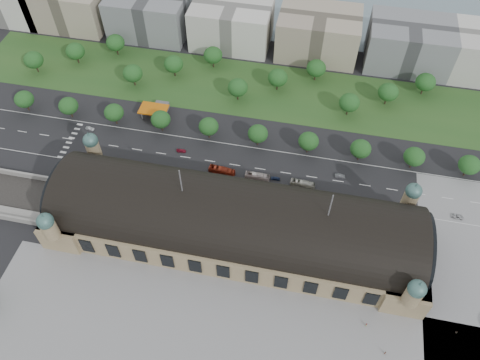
% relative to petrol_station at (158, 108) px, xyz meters
% --- Properties ---
extents(ground, '(900.00, 900.00, 0.00)m').
position_rel_petrol_station_xyz_m(ground, '(53.91, -65.28, -2.95)').
color(ground, black).
rests_on(ground, ground).
extents(station, '(150.00, 48.40, 44.30)m').
position_rel_petrol_station_xyz_m(station, '(53.91, -65.28, 7.33)').
color(station, '#9E8C62').
rests_on(station, ground).
extents(plaza_south, '(190.00, 48.00, 0.12)m').
position_rel_petrol_station_xyz_m(plaza_south, '(63.91, -109.28, -2.95)').
color(plaza_south, gray).
rests_on(plaza_south, ground).
extents(road_slab, '(260.00, 26.00, 0.10)m').
position_rel_petrol_station_xyz_m(road_slab, '(33.91, -27.28, -2.95)').
color(road_slab, black).
rests_on(road_slab, ground).
extents(grass_belt, '(300.00, 45.00, 0.10)m').
position_rel_petrol_station_xyz_m(grass_belt, '(38.91, 27.72, -2.95)').
color(grass_belt, '#265020').
rests_on(grass_belt, ground).
extents(petrol_station, '(14.00, 13.00, 5.05)m').
position_rel_petrol_station_xyz_m(petrol_station, '(0.00, 0.00, 0.00)').
color(petrol_station, '#C6620B').
rests_on(petrol_station, ground).
extents(office_1, '(45.00, 32.00, 24.00)m').
position_rel_petrol_station_xyz_m(office_1, '(-76.09, 67.72, 9.05)').
color(office_1, tan).
rests_on(office_1, ground).
extents(office_2, '(45.00, 32.00, 24.00)m').
position_rel_petrol_station_xyz_m(office_2, '(-26.09, 67.72, 9.05)').
color(office_2, gray).
rests_on(office_2, ground).
extents(office_3, '(45.00, 32.00, 24.00)m').
position_rel_petrol_station_xyz_m(office_3, '(23.91, 67.72, 9.05)').
color(office_3, silver).
rests_on(office_3, ground).
extents(office_4, '(45.00, 32.00, 24.00)m').
position_rel_petrol_station_xyz_m(office_4, '(73.91, 67.72, 9.05)').
color(office_4, tan).
rests_on(office_4, ground).
extents(office_5, '(45.00, 32.00, 24.00)m').
position_rel_petrol_station_xyz_m(office_5, '(123.91, 67.72, 9.05)').
color(office_5, gray).
rests_on(office_5, ground).
extents(tree_row_0, '(9.60, 9.60, 11.52)m').
position_rel_petrol_station_xyz_m(tree_row_0, '(-66.09, -12.28, 4.48)').
color(tree_row_0, '#2D2116').
rests_on(tree_row_0, ground).
extents(tree_row_1, '(9.60, 9.60, 11.52)m').
position_rel_petrol_station_xyz_m(tree_row_1, '(-42.09, -12.28, 4.48)').
color(tree_row_1, '#2D2116').
rests_on(tree_row_1, ground).
extents(tree_row_2, '(9.60, 9.60, 11.52)m').
position_rel_petrol_station_xyz_m(tree_row_2, '(-18.09, -12.28, 4.48)').
color(tree_row_2, '#2D2116').
rests_on(tree_row_2, ground).
extents(tree_row_3, '(9.60, 9.60, 11.52)m').
position_rel_petrol_station_xyz_m(tree_row_3, '(5.91, -12.28, 4.48)').
color(tree_row_3, '#2D2116').
rests_on(tree_row_3, ground).
extents(tree_row_4, '(9.60, 9.60, 11.52)m').
position_rel_petrol_station_xyz_m(tree_row_4, '(29.91, -12.28, 4.48)').
color(tree_row_4, '#2D2116').
rests_on(tree_row_4, ground).
extents(tree_row_5, '(9.60, 9.60, 11.52)m').
position_rel_petrol_station_xyz_m(tree_row_5, '(53.91, -12.28, 4.48)').
color(tree_row_5, '#2D2116').
rests_on(tree_row_5, ground).
extents(tree_row_6, '(9.60, 9.60, 11.52)m').
position_rel_petrol_station_xyz_m(tree_row_6, '(77.91, -12.28, 4.48)').
color(tree_row_6, '#2D2116').
rests_on(tree_row_6, ground).
extents(tree_row_7, '(9.60, 9.60, 11.52)m').
position_rel_petrol_station_xyz_m(tree_row_7, '(101.91, -12.28, 4.48)').
color(tree_row_7, '#2D2116').
rests_on(tree_row_7, ground).
extents(tree_row_8, '(9.60, 9.60, 11.52)m').
position_rel_petrol_station_xyz_m(tree_row_8, '(125.91, -12.28, 4.48)').
color(tree_row_8, '#2D2116').
rests_on(tree_row_8, ground).
extents(tree_row_9, '(9.60, 9.60, 11.52)m').
position_rel_petrol_station_xyz_m(tree_row_9, '(149.91, -12.28, 4.48)').
color(tree_row_9, '#2D2116').
rests_on(tree_row_9, ground).
extents(tree_belt_0, '(10.40, 10.40, 12.48)m').
position_rel_petrol_station_xyz_m(tree_belt_0, '(-76.09, 17.72, 5.10)').
color(tree_belt_0, '#2D2116').
rests_on(tree_belt_0, ground).
extents(tree_belt_1, '(10.40, 10.40, 12.48)m').
position_rel_petrol_station_xyz_m(tree_belt_1, '(-57.09, 29.72, 5.10)').
color(tree_belt_1, '#2D2116').
rests_on(tree_belt_1, ground).
extents(tree_belt_2, '(10.40, 10.40, 12.48)m').
position_rel_petrol_station_xyz_m(tree_belt_2, '(-38.09, 41.72, 5.10)').
color(tree_belt_2, '#2D2116').
rests_on(tree_belt_2, ground).
extents(tree_belt_3, '(10.40, 10.40, 12.48)m').
position_rel_petrol_station_xyz_m(tree_belt_3, '(-19.09, 17.72, 5.10)').
color(tree_belt_3, '#2D2116').
rests_on(tree_belt_3, ground).
extents(tree_belt_4, '(10.40, 10.40, 12.48)m').
position_rel_petrol_station_xyz_m(tree_belt_4, '(-0.09, 29.72, 5.10)').
color(tree_belt_4, '#2D2116').
rests_on(tree_belt_4, ground).
extents(tree_belt_5, '(10.40, 10.40, 12.48)m').
position_rel_petrol_station_xyz_m(tree_belt_5, '(18.91, 41.72, 5.10)').
color(tree_belt_5, '#2D2116').
rests_on(tree_belt_5, ground).
extents(tree_belt_6, '(10.40, 10.40, 12.48)m').
position_rel_petrol_station_xyz_m(tree_belt_6, '(37.91, 17.72, 5.10)').
color(tree_belt_6, '#2D2116').
rests_on(tree_belt_6, ground).
extents(tree_belt_7, '(10.40, 10.40, 12.48)m').
position_rel_petrol_station_xyz_m(tree_belt_7, '(56.91, 29.72, 5.10)').
color(tree_belt_7, '#2D2116').
rests_on(tree_belt_7, ground).
extents(tree_belt_8, '(10.40, 10.40, 12.48)m').
position_rel_petrol_station_xyz_m(tree_belt_8, '(75.91, 41.72, 5.10)').
color(tree_belt_8, '#2D2116').
rests_on(tree_belt_8, ground).
extents(tree_belt_9, '(10.40, 10.40, 12.48)m').
position_rel_petrol_station_xyz_m(tree_belt_9, '(94.91, 17.72, 5.10)').
color(tree_belt_9, '#2D2116').
rests_on(tree_belt_9, ground).
extents(tree_belt_10, '(10.40, 10.40, 12.48)m').
position_rel_petrol_station_xyz_m(tree_belt_10, '(113.91, 29.72, 5.10)').
color(tree_belt_10, '#2D2116').
rests_on(tree_belt_10, ground).
extents(tree_belt_11, '(10.40, 10.40, 12.48)m').
position_rel_petrol_station_xyz_m(tree_belt_11, '(132.91, 41.72, 5.10)').
color(tree_belt_11, '#2D2116').
rests_on(tree_belt_11, ground).
extents(traffic_car_1, '(4.49, 2.09, 1.43)m').
position_rel_petrol_station_xyz_m(traffic_car_1, '(-29.65, -19.10, -2.24)').
color(traffic_car_1, gray).
rests_on(traffic_car_1, ground).
extents(traffic_car_2, '(5.68, 3.15, 1.50)m').
position_rel_petrol_station_xyz_m(traffic_car_2, '(6.96, -36.60, -2.20)').
color(traffic_car_2, black).
rests_on(traffic_car_2, ground).
extents(traffic_car_3, '(4.54, 2.18, 1.28)m').
position_rel_petrol_station_xyz_m(traffic_car_3, '(19.12, -24.20, -2.31)').
color(traffic_car_3, maroon).
rests_on(traffic_car_3, ground).
extents(traffic_car_4, '(4.18, 1.72, 1.42)m').
position_rel_petrol_station_xyz_m(traffic_car_4, '(65.73, -31.99, -2.24)').
color(traffic_car_4, '#192547').
rests_on(traffic_car_4, ground).
extents(traffic_car_5, '(4.81, 1.94, 1.56)m').
position_rel_petrol_station_xyz_m(traffic_car_5, '(94.49, -24.75, -2.17)').
color(traffic_car_5, slate).
rests_on(traffic_car_5, ground).
extents(traffic_car_6, '(5.06, 2.56, 1.37)m').
position_rel_petrol_station_xyz_m(traffic_car_6, '(145.02, -37.04, -2.26)').
color(traffic_car_6, '#BBBCBE').
rests_on(traffic_car_6, ground).
extents(parked_car_0, '(4.13, 2.91, 1.29)m').
position_rel_petrol_station_xyz_m(parked_car_0, '(-26.09, -44.28, -2.30)').
color(parked_car_0, black).
rests_on(parked_car_0, ground).
extents(parked_car_1, '(5.36, 5.01, 1.40)m').
position_rel_petrol_station_xyz_m(parked_car_1, '(5.40, -44.28, -2.25)').
color(parked_car_1, maroon).
rests_on(parked_car_1, ground).
extents(parked_car_2, '(5.07, 4.10, 1.38)m').
position_rel_petrol_station_xyz_m(parked_car_2, '(-13.11, -41.45, -2.26)').
color(parked_car_2, '#172141').
rests_on(parked_car_2, ground).
extents(parked_car_3, '(4.36, 3.23, 1.38)m').
position_rel_petrol_station_xyz_m(parked_car_3, '(13.55, -40.28, -2.26)').
color(parked_car_3, '#5B5F63').
rests_on(parked_car_3, ground).
extents(parked_car_4, '(4.52, 3.47, 1.43)m').
position_rel_petrol_station_xyz_m(parked_car_4, '(15.88, -40.28, -2.23)').
color(parked_car_4, white).
rests_on(parked_car_4, ground).
extents(parked_car_5, '(5.43, 3.87, 1.37)m').
position_rel_petrol_station_xyz_m(parked_car_5, '(22.95, -41.16, -2.26)').
color(parked_car_5, '#919298').
rests_on(parked_car_5, ground).
extents(parked_car_6, '(4.72, 4.07, 1.30)m').
position_rel_petrol_station_xyz_m(parked_car_6, '(9.62, -41.64, -2.30)').
color(parked_car_6, black).
rests_on(parked_car_6, ground).
extents(bus_west, '(12.45, 3.93, 3.41)m').
position_rel_petrol_station_xyz_m(bus_west, '(41.07, -33.28, -1.24)').
color(bus_west, '#AE331B').
rests_on(bus_west, ground).
extents(bus_mid, '(11.38, 2.69, 3.17)m').
position_rel_petrol_station_xyz_m(bus_mid, '(57.57, -33.28, -1.36)').
color(bus_mid, silver).
rests_on(bus_mid, ground).
extents(bus_east, '(11.36, 3.32, 3.13)m').
position_rel_petrol_station_xyz_m(bus_east, '(78.31, -33.44, -1.39)').
color(bus_east, beige).
rests_on(bus_east, ground).
extents(pedestrian_0, '(0.92, 0.56, 1.82)m').
position_rel_petrol_station_xyz_m(pedestrian_0, '(108.62, -93.12, -2.04)').
color(pedestrian_0, gray).
rests_on(pedestrian_0, ground).
extents(pedestrian_1, '(0.73, 0.79, 1.82)m').
position_rel_petrol_station_xyz_m(pedestrian_1, '(115.49, -101.96, -2.04)').
color(pedestrian_1, gray).
rests_on(pedestrian_1, ground).
extents(pedestrian_2, '(0.80, 0.93, 1.67)m').
position_rel_petrol_station_xyz_m(pedestrian_2, '(140.46, -89.28, -2.12)').
color(pedestrian_2, gray).
rests_on(pedestrian_2, ground).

